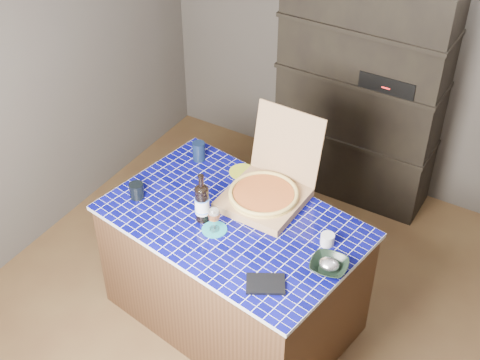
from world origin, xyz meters
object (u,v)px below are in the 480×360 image
Objects in this scene: pizza_box at (266,191)px; kitchen_island at (233,269)px; mead_bottle at (202,202)px; bowl at (329,266)px; wine_glass at (214,215)px; dvd_case at (265,284)px.

kitchen_island is at bearing -105.37° from pizza_box.
mead_bottle is 1.59× the size of bowl.
wine_glass reaches higher than dvd_case.
dvd_case is (0.34, -0.61, -0.06)m from pizza_box.
pizza_box is 0.70m from dvd_case.
dvd_case is at bearing -25.84° from wine_glass.
dvd_case is at bearing -59.45° from pizza_box.
pizza_box reaches higher than bowl.
wine_glass reaches higher than kitchen_island.
dvd_case is (0.42, -0.35, 0.42)m from kitchen_island.
mead_bottle is at bearing 158.14° from wine_glass.
pizza_box reaches higher than wine_glass.
bowl is (0.58, -0.34, -0.05)m from pizza_box.
kitchen_island is 2.89× the size of pizza_box.
dvd_case is 0.36m from bowl.
mead_bottle is 1.60× the size of dvd_case.
mead_bottle is 0.64m from dvd_case.
dvd_case is 0.99× the size of bowl.
kitchen_island is 5.01× the size of mead_bottle.
bowl is at bearing 0.47° from mead_bottle.
pizza_box is 1.73× the size of mead_bottle.
dvd_case is (0.46, -0.22, -0.11)m from wine_glass.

